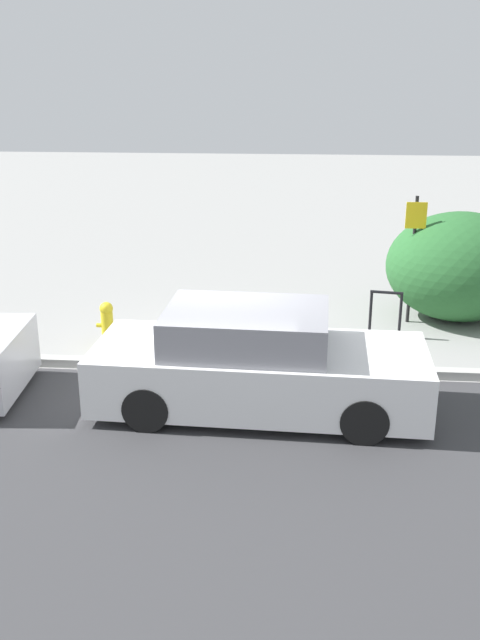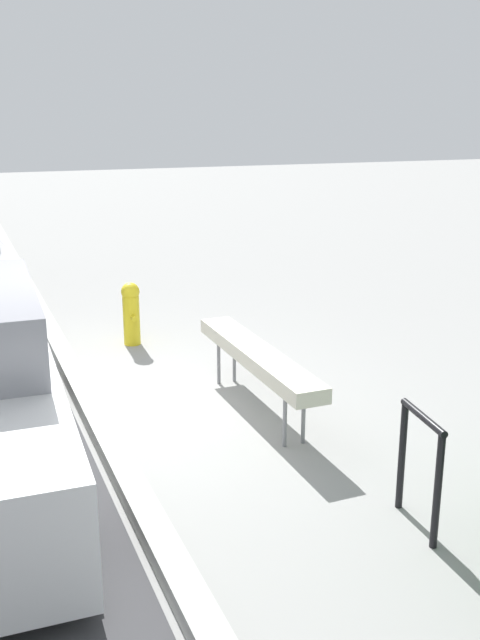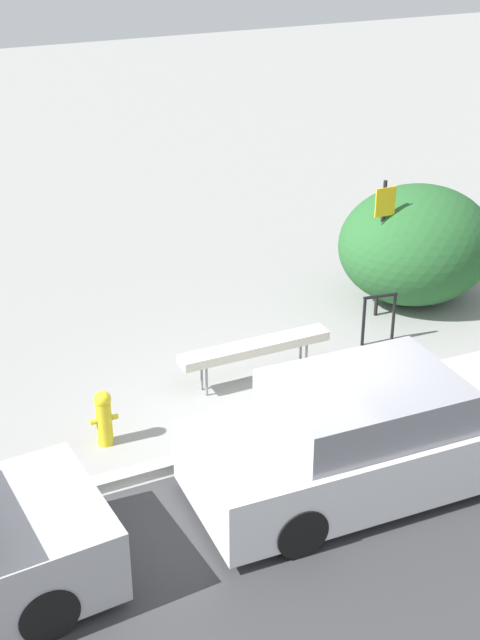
{
  "view_description": "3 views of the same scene",
  "coord_description": "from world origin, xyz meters",
  "px_view_note": "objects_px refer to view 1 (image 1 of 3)",
  "views": [
    {
      "loc": [
        1.2,
        -9.99,
        4.34
      ],
      "look_at": [
        0.36,
        0.35,
        0.7
      ],
      "focal_mm": 40.0,
      "sensor_mm": 36.0,
      "label": 1
    },
    {
      "loc": [
        6.23,
        -1.03,
        2.69
      ],
      "look_at": [
        0.19,
        1.44,
        0.8
      ],
      "focal_mm": 40.0,
      "sensor_mm": 36.0,
      "label": 2
    },
    {
      "loc": [
        -4.39,
        -8.39,
        6.53
      ],
      "look_at": [
        0.25,
        1.38,
        1.07
      ],
      "focal_mm": 50.0,
      "sensor_mm": 36.0,
      "label": 3
    }
  ],
  "objects_px": {
    "fire_hydrant": "(107,323)",
    "parked_car_near": "(257,364)",
    "bike_rack": "(386,309)",
    "sign_post": "(413,248)",
    "bench": "(255,308)"
  },
  "relations": [
    {
      "from": "fire_hydrant",
      "to": "parked_car_near",
      "type": "xyz_separation_m",
      "value": [
        2.6,
        -2.13,
        0.24
      ]
    },
    {
      "from": "sign_post",
      "to": "parked_car_near",
      "type": "bearing_deg",
      "value": -124.18
    },
    {
      "from": "bike_rack",
      "to": "parked_car_near",
      "type": "height_order",
      "value": "parked_car_near"
    },
    {
      "from": "bench",
      "to": "parked_car_near",
      "type": "distance_m",
      "value": 2.73
    },
    {
      "from": "fire_hydrant",
      "to": "parked_car_near",
      "type": "bearing_deg",
      "value": -39.32
    },
    {
      "from": "bench",
      "to": "bike_rack",
      "type": "height_order",
      "value": "bike_rack"
    },
    {
      "from": "bench",
      "to": "parked_car_near",
      "type": "xyz_separation_m",
      "value": [
        0.18,
        -2.72,
        0.11
      ]
    },
    {
      "from": "bench",
      "to": "fire_hydrant",
      "type": "height_order",
      "value": "fire_hydrant"
    },
    {
      "from": "bike_rack",
      "to": "fire_hydrant",
      "type": "relative_size",
      "value": 1.08
    },
    {
      "from": "sign_post",
      "to": "fire_hydrant",
      "type": "height_order",
      "value": "sign_post"
    },
    {
      "from": "fire_hydrant",
      "to": "bike_rack",
      "type": "bearing_deg",
      "value": 9.84
    },
    {
      "from": "bike_rack",
      "to": "parked_car_near",
      "type": "relative_size",
      "value": 0.18
    },
    {
      "from": "bike_rack",
      "to": "parked_car_near",
      "type": "bearing_deg",
      "value": -124.73
    },
    {
      "from": "bench",
      "to": "sign_post",
      "type": "xyz_separation_m",
      "value": [
        2.72,
        1.02,
        0.85
      ]
    },
    {
      "from": "bike_rack",
      "to": "sign_post",
      "type": "height_order",
      "value": "sign_post"
    }
  ]
}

